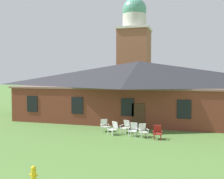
{
  "coord_description": "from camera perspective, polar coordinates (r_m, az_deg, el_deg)",
  "views": [
    {
      "loc": [
        4.91,
        -6.09,
        4.42
      ],
      "look_at": [
        0.44,
        9.12,
        3.56
      ],
      "focal_mm": 42.09,
      "sensor_mm": 36.0,
      "label": 1
    }
  ],
  "objects": [
    {
      "name": "brick_building",
      "position": [
        26.85,
        5.81,
        0.01
      ],
      "size": [
        23.76,
        10.4,
        5.86
      ],
      "color": "brown",
      "rests_on": "ground"
    },
    {
      "name": "dome_tower",
      "position": [
        43.15,
        4.86,
        7.91
      ],
      "size": [
        5.18,
        5.18,
        17.76
      ],
      "color": "#93563D",
      "rests_on": "ground"
    },
    {
      "name": "lawn_chair_by_porch",
      "position": [
        20.86,
        -1.67,
        -7.75
      ],
      "size": [
        0.82,
        0.86,
        0.96
      ],
      "color": "silver",
      "rests_on": "ground"
    },
    {
      "name": "lawn_chair_near_door",
      "position": [
        19.8,
        0.32,
        -8.33
      ],
      "size": [
        0.82,
        0.86,
        0.96
      ],
      "color": "white",
      "rests_on": "ground"
    },
    {
      "name": "lawn_chair_left_end",
      "position": [
        20.43,
        2.95,
        -7.98
      ],
      "size": [
        0.78,
        0.83,
        0.96
      ],
      "color": "silver",
      "rests_on": "ground"
    },
    {
      "name": "lawn_chair_middle",
      "position": [
        19.41,
        4.65,
        -8.58
      ],
      "size": [
        0.67,
        0.71,
        0.96
      ],
      "color": "white",
      "rests_on": "ground"
    },
    {
      "name": "lawn_chair_right_end",
      "position": [
        19.11,
        6.75,
        -8.77
      ],
      "size": [
        0.82,
        0.85,
        0.96
      ],
      "color": "silver",
      "rests_on": "ground"
    },
    {
      "name": "lawn_chair_far_side",
      "position": [
        18.7,
        9.84,
        -9.06
      ],
      "size": [
        0.7,
        0.73,
        0.96
      ],
      "color": "maroon",
      "rests_on": "ground"
    },
    {
      "name": "fire_hydrant",
      "position": [
        11.56,
        -16.66,
        -17.51
      ],
      "size": [
        0.36,
        0.28,
        0.79
      ],
      "color": "gold",
      "rests_on": "ground"
    }
  ]
}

